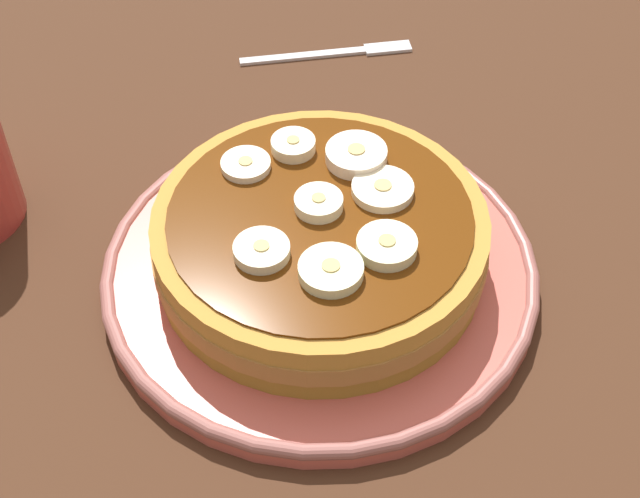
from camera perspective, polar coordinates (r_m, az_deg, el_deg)
The scene contains 12 objects.
ground_plane at distance 54.44cm, azimuth -0.00°, elevation -2.90°, with size 140.00×140.00×3.00cm, color #422616.
plate at distance 52.71cm, azimuth -0.00°, elevation -1.30°, with size 25.14×25.14×1.47cm.
pancake_stack at distance 50.92cm, azimuth 0.13°, elevation 0.52°, with size 19.36×18.99×4.01cm.
banana_slice_0 at distance 49.70cm, azimuth -0.25°, elevation 2.83°, with size 2.69×2.69×0.94cm.
banana_slice_1 at distance 47.39cm, azimuth -3.67°, elevation -0.14°, with size 2.99×2.99×0.87cm.
banana_slice_2 at distance 50.76cm, azimuth 3.93°, elevation 3.71°, with size 3.48×3.48×0.76cm.
banana_slice_3 at distance 46.36cm, azimuth 0.75°, elevation -1.38°, with size 3.37×3.37×0.90cm.
banana_slice_4 at distance 47.59cm, azimuth 4.19°, elevation 0.15°, with size 3.20×3.20×0.95cm.
banana_slice_5 at distance 52.37cm, azimuth -4.66°, elevation 5.23°, with size 2.86×2.86×0.69cm.
banana_slice_6 at distance 52.55cm, azimuth 2.28°, elevation 5.83°, with size 3.55×3.55×1.07cm.
banana_slice_7 at distance 53.27cm, azimuth -1.69°, elevation 6.45°, with size 2.60×2.60×0.97cm.
fork at distance 69.98cm, azimuth 1.07°, elevation 12.25°, with size 1.44×13.03×0.50cm.
Camera 1 is at (34.76, -4.46, 40.16)cm, focal length 51.19 mm.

